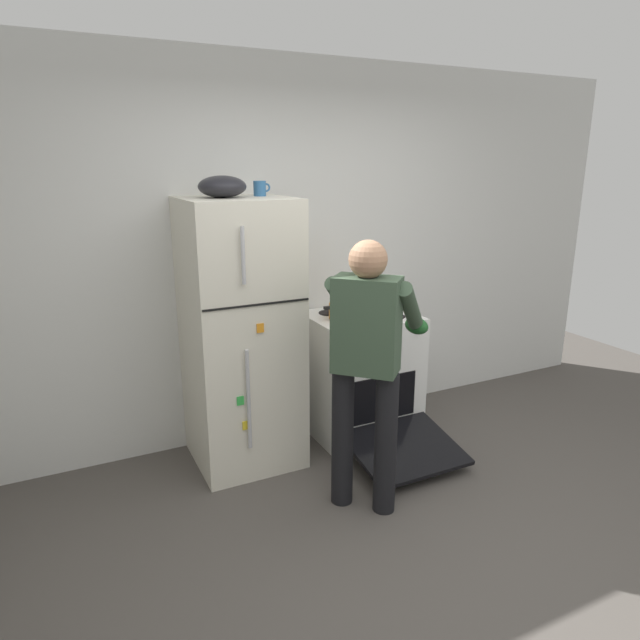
{
  "coord_description": "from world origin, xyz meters",
  "views": [
    {
      "loc": [
        -1.58,
        -1.82,
        1.99
      ],
      "look_at": [
        -0.03,
        1.32,
        1.0
      ],
      "focal_mm": 31.39,
      "sensor_mm": 36.0,
      "label": 1
    }
  ],
  "objects_px": {
    "red_pot": "(346,311)",
    "pepper_mill": "(382,292)",
    "refrigerator": "(241,335)",
    "stove_range": "(361,375)",
    "coffee_mug": "(260,188)",
    "mixing_bowl": "(222,187)",
    "person_cook": "(368,352)"
  },
  "relations": [
    {
      "from": "red_pot",
      "to": "pepper_mill",
      "type": "height_order",
      "value": "pepper_mill"
    },
    {
      "from": "refrigerator",
      "to": "stove_range",
      "type": "relative_size",
      "value": 1.46
    },
    {
      "from": "stove_range",
      "to": "coffee_mug",
      "type": "xyz_separation_m",
      "value": [
        -0.74,
        0.07,
        1.38
      ]
    },
    {
      "from": "refrigerator",
      "to": "mixing_bowl",
      "type": "relative_size",
      "value": 6.07
    },
    {
      "from": "pepper_mill",
      "to": "stove_range",
      "type": "bearing_deg",
      "value": -144.01
    },
    {
      "from": "person_cook",
      "to": "mixing_bowl",
      "type": "bearing_deg",
      "value": 123.34
    },
    {
      "from": "person_cook",
      "to": "pepper_mill",
      "type": "xyz_separation_m",
      "value": [
        0.75,
        1.04,
        0.06
      ]
    },
    {
      "from": "person_cook",
      "to": "refrigerator",
      "type": "bearing_deg",
      "value": 119.36
    },
    {
      "from": "stove_range",
      "to": "mixing_bowl",
      "type": "distance_m",
      "value": 1.72
    },
    {
      "from": "refrigerator",
      "to": "pepper_mill",
      "type": "xyz_separation_m",
      "value": [
        1.22,
        0.2,
        0.13
      ]
    },
    {
      "from": "stove_range",
      "to": "red_pot",
      "type": "bearing_deg",
      "value": -168.64
    },
    {
      "from": "coffee_mug",
      "to": "pepper_mill",
      "type": "bearing_deg",
      "value": 8.22
    },
    {
      "from": "person_cook",
      "to": "mixing_bowl",
      "type": "height_order",
      "value": "mixing_bowl"
    },
    {
      "from": "mixing_bowl",
      "to": "red_pot",
      "type": "bearing_deg",
      "value": -3.4
    },
    {
      "from": "refrigerator",
      "to": "mixing_bowl",
      "type": "height_order",
      "value": "mixing_bowl"
    },
    {
      "from": "person_cook",
      "to": "mixing_bowl",
      "type": "xyz_separation_m",
      "value": [
        -0.55,
        0.84,
        0.89
      ]
    },
    {
      "from": "stove_range",
      "to": "mixing_bowl",
      "type": "xyz_separation_m",
      "value": [
        -1.0,
        0.02,
        1.4
      ]
    },
    {
      "from": "refrigerator",
      "to": "mixing_bowl",
      "type": "xyz_separation_m",
      "value": [
        -0.08,
        0.0,
        0.96
      ]
    },
    {
      "from": "pepper_mill",
      "to": "coffee_mug",
      "type": "bearing_deg",
      "value": -171.78
    },
    {
      "from": "stove_range",
      "to": "person_cook",
      "type": "distance_m",
      "value": 1.07
    },
    {
      "from": "stove_range",
      "to": "person_cook",
      "type": "relative_size",
      "value": 0.76
    },
    {
      "from": "red_pot",
      "to": "person_cook",
      "type": "bearing_deg",
      "value": -110.18
    },
    {
      "from": "refrigerator",
      "to": "coffee_mug",
      "type": "bearing_deg",
      "value": 15.4
    },
    {
      "from": "red_pot",
      "to": "coffee_mug",
      "type": "relative_size",
      "value": 3.01
    },
    {
      "from": "coffee_mug",
      "to": "refrigerator",
      "type": "bearing_deg",
      "value": -164.6
    },
    {
      "from": "red_pot",
      "to": "stove_range",
      "type": "bearing_deg",
      "value": 11.36
    },
    {
      "from": "coffee_mug",
      "to": "person_cook",
      "type": "bearing_deg",
      "value": -72.0
    },
    {
      "from": "stove_range",
      "to": "mixing_bowl",
      "type": "bearing_deg",
      "value": 178.98
    },
    {
      "from": "stove_range",
      "to": "pepper_mill",
      "type": "relative_size",
      "value": 6.44
    },
    {
      "from": "person_cook",
      "to": "coffee_mug",
      "type": "bearing_deg",
      "value": 108.0
    },
    {
      "from": "person_cook",
      "to": "pepper_mill",
      "type": "height_order",
      "value": "person_cook"
    },
    {
      "from": "refrigerator",
      "to": "stove_range",
      "type": "bearing_deg",
      "value": -1.09
    }
  ]
}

